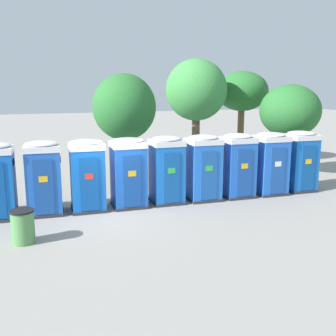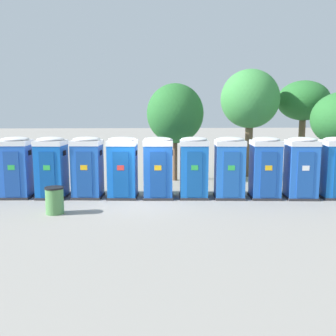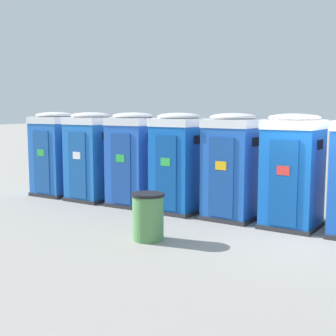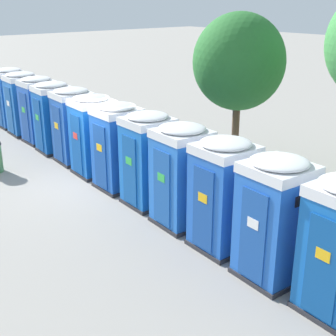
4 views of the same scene
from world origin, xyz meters
TOP-DOWN VIEW (x-y plane):
  - ground_plane at (0.00, 0.00)m, footprint 120.00×120.00m
  - portapotty_0 at (-8.07, 1.00)m, footprint 1.23×1.24m
  - portapotty_1 at (-6.60, 0.90)m, footprint 1.30×1.28m
  - portapotty_2 at (-5.12, 0.86)m, footprint 1.23×1.24m
  - portapotty_3 at (-3.65, 0.72)m, footprint 1.27×1.30m
  - portapotty_4 at (-2.17, 0.69)m, footprint 1.30×1.30m
  - portapotty_5 at (-0.70, 0.55)m, footprint 1.29×1.29m
  - trash_can at (-2.97, -1.88)m, footprint 0.67×0.67m

SIDE VIEW (x-z plane):
  - ground_plane at x=0.00m, z-range 0.00..0.00m
  - trash_can at x=-2.97m, z-range 0.00..0.96m
  - portapotty_1 at x=-6.60m, z-range 0.01..2.55m
  - portapotty_4 at x=-2.17m, z-range 0.01..2.55m
  - portapotty_5 at x=-0.70m, z-range 0.01..2.55m
  - portapotty_2 at x=-5.12m, z-range 0.01..2.55m
  - portapotty_0 at x=-8.07m, z-range 0.01..2.55m
  - portapotty_3 at x=-3.65m, z-range 0.01..2.55m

